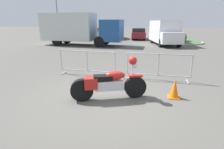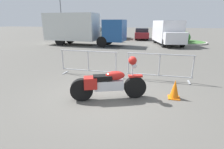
{
  "view_description": "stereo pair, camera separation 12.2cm",
  "coord_description": "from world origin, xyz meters",
  "px_view_note": "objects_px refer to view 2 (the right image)",
  "views": [
    {
      "loc": [
        1.27,
        -4.96,
        2.28
      ],
      "look_at": [
        0.13,
        0.2,
        0.65
      ],
      "focal_mm": 28.0,
      "sensor_mm": 36.0,
      "label": 1
    },
    {
      "loc": [
        1.38,
        -4.93,
        2.28
      ],
      "look_at": [
        0.13,
        0.2,
        0.65
      ],
      "focal_mm": 28.0,
      "sensor_mm": 36.0,
      "label": 2
    }
  ],
  "objects_px": {
    "parked_car_maroon": "(142,34)",
    "street_lamp": "(61,11)",
    "box_truck": "(81,28)",
    "delivery_van": "(168,32)",
    "parked_car_white": "(74,33)",
    "pedestrian": "(113,34)",
    "motorcycle": "(109,83)",
    "crowd_barrier_far": "(159,67)",
    "parked_car_green": "(118,33)",
    "parked_car_silver": "(96,33)",
    "crowd_barrier_near": "(88,63)",
    "traffic_cone": "(175,89)"
  },
  "relations": [
    {
      "from": "parked_car_maroon",
      "to": "pedestrian",
      "type": "bearing_deg",
      "value": 136.62
    },
    {
      "from": "box_truck",
      "to": "pedestrian",
      "type": "distance_m",
      "value": 4.13
    },
    {
      "from": "parked_car_silver",
      "to": "street_lamp",
      "type": "distance_m",
      "value": 6.72
    },
    {
      "from": "box_truck",
      "to": "street_lamp",
      "type": "relative_size",
      "value": 1.37
    },
    {
      "from": "pedestrian",
      "to": "motorcycle",
      "type": "bearing_deg",
      "value": -30.88
    },
    {
      "from": "box_truck",
      "to": "parked_car_maroon",
      "type": "height_order",
      "value": "box_truck"
    },
    {
      "from": "parked_car_white",
      "to": "parked_car_maroon",
      "type": "height_order",
      "value": "parked_car_white"
    },
    {
      "from": "box_truck",
      "to": "delivery_van",
      "type": "xyz_separation_m",
      "value": [
        8.18,
        2.2,
        -0.39
      ]
    },
    {
      "from": "crowd_barrier_near",
      "to": "pedestrian",
      "type": "relative_size",
      "value": 1.51
    },
    {
      "from": "traffic_cone",
      "to": "pedestrian",
      "type": "bearing_deg",
      "value": 110.64
    },
    {
      "from": "delivery_van",
      "to": "street_lamp",
      "type": "height_order",
      "value": "street_lamp"
    },
    {
      "from": "box_truck",
      "to": "parked_car_silver",
      "type": "bearing_deg",
      "value": 98.92
    },
    {
      "from": "crowd_barrier_far",
      "to": "pedestrian",
      "type": "distance_m",
      "value": 13.43
    },
    {
      "from": "motorcycle",
      "to": "parked_car_maroon",
      "type": "height_order",
      "value": "parked_car_maroon"
    },
    {
      "from": "box_truck",
      "to": "parked_car_silver",
      "type": "xyz_separation_m",
      "value": [
        -0.86,
        7.0,
        -0.93
      ]
    },
    {
      "from": "crowd_barrier_far",
      "to": "parked_car_green",
      "type": "distance_m",
      "value": 17.07
    },
    {
      "from": "parked_car_maroon",
      "to": "crowd_barrier_near",
      "type": "bearing_deg",
      "value": 171.08
    },
    {
      "from": "box_truck",
      "to": "street_lamp",
      "type": "xyz_separation_m",
      "value": [
        -6.69,
        8.45,
        2.08
      ]
    },
    {
      "from": "parked_car_green",
      "to": "pedestrian",
      "type": "xyz_separation_m",
      "value": [
        0.19,
        -3.8,
        0.19
      ]
    },
    {
      "from": "parked_car_white",
      "to": "parked_car_maroon",
      "type": "distance_m",
      "value": 9.24
    },
    {
      "from": "box_truck",
      "to": "parked_car_maroon",
      "type": "distance_m",
      "value": 8.81
    },
    {
      "from": "parked_car_silver",
      "to": "street_lamp",
      "type": "bearing_deg",
      "value": 70.48
    },
    {
      "from": "parked_car_maroon",
      "to": "parked_car_green",
      "type": "bearing_deg",
      "value": 82.84
    },
    {
      "from": "crowd_barrier_far",
      "to": "parked_car_green",
      "type": "height_order",
      "value": "parked_car_green"
    },
    {
      "from": "motorcycle",
      "to": "traffic_cone",
      "type": "height_order",
      "value": "motorcycle"
    },
    {
      "from": "crowd_barrier_near",
      "to": "crowd_barrier_far",
      "type": "relative_size",
      "value": 1.0
    },
    {
      "from": "crowd_barrier_near",
      "to": "delivery_van",
      "type": "relative_size",
      "value": 0.48
    },
    {
      "from": "crowd_barrier_far",
      "to": "parked_car_silver",
      "type": "bearing_deg",
      "value": 116.65
    },
    {
      "from": "motorcycle",
      "to": "parked_car_green",
      "type": "relative_size",
      "value": 0.5
    },
    {
      "from": "motorcycle",
      "to": "box_truck",
      "type": "relative_size",
      "value": 0.28
    },
    {
      "from": "box_truck",
      "to": "pedestrian",
      "type": "height_order",
      "value": "box_truck"
    },
    {
      "from": "traffic_cone",
      "to": "street_lamp",
      "type": "height_order",
      "value": "street_lamp"
    },
    {
      "from": "crowd_barrier_far",
      "to": "box_truck",
      "type": "height_order",
      "value": "box_truck"
    },
    {
      "from": "crowd_barrier_near",
      "to": "parked_car_maroon",
      "type": "relative_size",
      "value": 0.6
    },
    {
      "from": "street_lamp",
      "to": "parked_car_green",
      "type": "bearing_deg",
      "value": -8.82
    },
    {
      "from": "parked_car_silver",
      "to": "motorcycle",
      "type": "bearing_deg",
      "value": -165.57
    },
    {
      "from": "delivery_van",
      "to": "crowd_barrier_near",
      "type": "bearing_deg",
      "value": -32.02
    },
    {
      "from": "pedestrian",
      "to": "parked_car_silver",
      "type": "bearing_deg",
      "value": 177.37
    },
    {
      "from": "traffic_cone",
      "to": "crowd_barrier_far",
      "type": "bearing_deg",
      "value": 105.46
    },
    {
      "from": "parked_car_silver",
      "to": "pedestrian",
      "type": "height_order",
      "value": "pedestrian"
    },
    {
      "from": "crowd_barrier_near",
      "to": "parked_car_green",
      "type": "xyz_separation_m",
      "value": [
        -2.11,
        16.3,
        0.17
      ]
    },
    {
      "from": "motorcycle",
      "to": "street_lamp",
      "type": "distance_m",
      "value": 23.66
    },
    {
      "from": "parked_car_maroon",
      "to": "street_lamp",
      "type": "xyz_separation_m",
      "value": [
        -11.98,
        1.47,
        3.0
      ]
    },
    {
      "from": "crowd_barrier_far",
      "to": "delivery_van",
      "type": "xyz_separation_m",
      "value": [
        0.9,
        11.44,
        0.68
      ]
    },
    {
      "from": "parked_car_white",
      "to": "pedestrian",
      "type": "xyz_separation_m",
      "value": [
        6.35,
        -3.37,
        0.18
      ]
    },
    {
      "from": "parked_car_silver",
      "to": "parked_car_green",
      "type": "relative_size",
      "value": 0.97
    },
    {
      "from": "pedestrian",
      "to": "parked_car_maroon",
      "type": "bearing_deg",
      "value": 98.21
    },
    {
      "from": "crowd_barrier_far",
      "to": "traffic_cone",
      "type": "height_order",
      "value": "crowd_barrier_far"
    },
    {
      "from": "crowd_barrier_near",
      "to": "crowd_barrier_far",
      "type": "distance_m",
      "value": 2.96
    },
    {
      "from": "box_truck",
      "to": "delivery_van",
      "type": "height_order",
      "value": "box_truck"
    }
  ]
}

